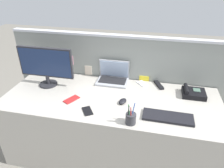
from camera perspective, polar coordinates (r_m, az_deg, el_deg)
name	(u,v)px	position (r m, az deg, el deg)	size (l,w,h in m)	color
ground_plane	(111,151)	(2.43, -0.27, -17.86)	(10.00, 10.00, 0.00)	slate
desk	(111,127)	(2.18, -0.29, -11.54)	(2.03, 0.80, 0.71)	#ADA89E
cubicle_divider	(119,85)	(2.40, 2.00, -0.38)	(2.41, 0.08, 1.18)	gray
desktop_monitor	(46,64)	(2.19, -17.66, 5.11)	(0.56, 0.18, 0.40)	#232328
laptop	(113,76)	(2.23, 0.31, 2.13)	(0.32, 0.23, 0.22)	#9EA0A8
desk_phone	(193,93)	(2.13, 21.22, -2.26)	(0.21, 0.18, 0.08)	black
keyboard_main	(168,117)	(1.77, 14.99, -8.71)	(0.41, 0.15, 0.02)	black
computer_mouse_right_hand	(123,101)	(1.89, 2.91, -4.72)	(0.06, 0.10, 0.03)	black
pen_cup	(131,118)	(1.65, 5.13, -9.32)	(0.08, 0.08, 0.18)	#333338
cell_phone_black_slab	(87,111)	(1.80, -6.73, -7.32)	(0.07, 0.12, 0.01)	black
cell_phone_red_case	(72,99)	(1.97, -10.97, -4.15)	(0.07, 0.15, 0.01)	#B22323
cell_phone_white_slab	(142,84)	(2.22, 8.30, 0.12)	(0.07, 0.12, 0.01)	silver
tv_remote	(159,85)	(2.21, 12.67, -0.27)	(0.04, 0.17, 0.02)	black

